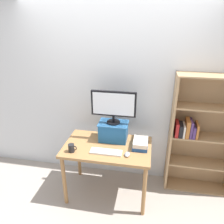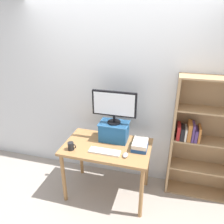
{
  "view_description": "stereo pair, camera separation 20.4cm",
  "coord_description": "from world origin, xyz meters",
  "px_view_note": "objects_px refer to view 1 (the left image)",
  "views": [
    {
      "loc": [
        0.5,
        -2.34,
        2.32
      ],
      "look_at": [
        0.05,
        0.07,
        1.23
      ],
      "focal_mm": 35.0,
      "sensor_mm": 36.0,
      "label": 1
    },
    {
      "loc": [
        0.7,
        -2.3,
        2.32
      ],
      "look_at": [
        0.05,
        0.07,
        1.23
      ],
      "focal_mm": 35.0,
      "sensor_mm": 36.0,
      "label": 2
    }
  ],
  "objects_px": {
    "keyboard": "(106,152)",
    "coffee_mug": "(72,148)",
    "riser_box": "(113,131)",
    "computer_monitor": "(113,105)",
    "computer_mouse": "(127,154)",
    "desk": "(107,152)",
    "bookshelf_unit": "(202,135)",
    "book_stack": "(140,144)"
  },
  "relations": [
    {
      "from": "computer_monitor",
      "to": "computer_mouse",
      "type": "xyz_separation_m",
      "value": [
        0.23,
        -0.34,
        -0.48
      ]
    },
    {
      "from": "computer_monitor",
      "to": "book_stack",
      "type": "distance_m",
      "value": 0.59
    },
    {
      "from": "bookshelf_unit",
      "to": "book_stack",
      "type": "bearing_deg",
      "value": -157.99
    },
    {
      "from": "riser_box",
      "to": "computer_monitor",
      "type": "xyz_separation_m",
      "value": [
        -0.0,
        -0.0,
        0.37
      ]
    },
    {
      "from": "keyboard",
      "to": "computer_mouse",
      "type": "distance_m",
      "value": 0.26
    },
    {
      "from": "computer_monitor",
      "to": "coffee_mug",
      "type": "bearing_deg",
      "value": -140.03
    },
    {
      "from": "keyboard",
      "to": "bookshelf_unit",
      "type": "bearing_deg",
      "value": 23.55
    },
    {
      "from": "computer_monitor",
      "to": "book_stack",
      "type": "bearing_deg",
      "value": -18.46
    },
    {
      "from": "bookshelf_unit",
      "to": "riser_box",
      "type": "height_order",
      "value": "bookshelf_unit"
    },
    {
      "from": "computer_mouse",
      "to": "bookshelf_unit",
      "type": "bearing_deg",
      "value": 29.67
    },
    {
      "from": "desk",
      "to": "computer_mouse",
      "type": "xyz_separation_m",
      "value": [
        0.28,
        -0.17,
        0.12
      ]
    },
    {
      "from": "bookshelf_unit",
      "to": "riser_box",
      "type": "bearing_deg",
      "value": -170.5
    },
    {
      "from": "bookshelf_unit",
      "to": "computer_monitor",
      "type": "bearing_deg",
      "value": -170.43
    },
    {
      "from": "coffee_mug",
      "to": "riser_box",
      "type": "bearing_deg",
      "value": 40.08
    },
    {
      "from": "desk",
      "to": "keyboard",
      "type": "bearing_deg",
      "value": -84.27
    },
    {
      "from": "riser_box",
      "to": "keyboard",
      "type": "xyz_separation_m",
      "value": [
        -0.03,
        -0.33,
        -0.12
      ]
    },
    {
      "from": "bookshelf_unit",
      "to": "computer_monitor",
      "type": "height_order",
      "value": "bookshelf_unit"
    },
    {
      "from": "desk",
      "to": "bookshelf_unit",
      "type": "distance_m",
      "value": 1.28
    },
    {
      "from": "bookshelf_unit",
      "to": "keyboard",
      "type": "xyz_separation_m",
      "value": [
        -1.2,
        -0.52,
        -0.07
      ]
    },
    {
      "from": "desk",
      "to": "coffee_mug",
      "type": "xyz_separation_m",
      "value": [
        -0.41,
        -0.21,
        0.15
      ]
    },
    {
      "from": "keyboard",
      "to": "coffee_mug",
      "type": "bearing_deg",
      "value": -172.56
    },
    {
      "from": "book_stack",
      "to": "keyboard",
      "type": "bearing_deg",
      "value": -153.52
    },
    {
      "from": "desk",
      "to": "book_stack",
      "type": "relative_size",
      "value": 4.37
    },
    {
      "from": "bookshelf_unit",
      "to": "coffee_mug",
      "type": "bearing_deg",
      "value": -160.38
    },
    {
      "from": "computer_mouse",
      "to": "coffee_mug",
      "type": "bearing_deg",
      "value": -176.28
    },
    {
      "from": "riser_box",
      "to": "computer_mouse",
      "type": "relative_size",
      "value": 3.72
    },
    {
      "from": "riser_box",
      "to": "computer_mouse",
      "type": "bearing_deg",
      "value": -55.71
    },
    {
      "from": "computer_monitor",
      "to": "coffee_mug",
      "type": "distance_m",
      "value": 0.74
    },
    {
      "from": "keyboard",
      "to": "computer_mouse",
      "type": "relative_size",
      "value": 3.75
    },
    {
      "from": "riser_box",
      "to": "coffee_mug",
      "type": "relative_size",
      "value": 3.57
    },
    {
      "from": "keyboard",
      "to": "coffee_mug",
      "type": "relative_size",
      "value": 3.6
    },
    {
      "from": "riser_box",
      "to": "bookshelf_unit",
      "type": "bearing_deg",
      "value": 9.5
    },
    {
      "from": "bookshelf_unit",
      "to": "coffee_mug",
      "type": "height_order",
      "value": "bookshelf_unit"
    },
    {
      "from": "riser_box",
      "to": "coffee_mug",
      "type": "xyz_separation_m",
      "value": [
        -0.45,
        -0.38,
        -0.08
      ]
    },
    {
      "from": "desk",
      "to": "bookshelf_unit",
      "type": "relative_size",
      "value": 0.67
    },
    {
      "from": "riser_box",
      "to": "keyboard",
      "type": "bearing_deg",
      "value": -95.68
    },
    {
      "from": "desk",
      "to": "computer_monitor",
      "type": "distance_m",
      "value": 0.63
    },
    {
      "from": "desk",
      "to": "computer_monitor",
      "type": "height_order",
      "value": "computer_monitor"
    },
    {
      "from": "bookshelf_unit",
      "to": "keyboard",
      "type": "relative_size",
      "value": 4.3
    },
    {
      "from": "book_stack",
      "to": "computer_monitor",
      "type": "bearing_deg",
      "value": 161.54
    },
    {
      "from": "computer_monitor",
      "to": "book_stack",
      "type": "xyz_separation_m",
      "value": [
        0.37,
        -0.12,
        -0.45
      ]
    },
    {
      "from": "desk",
      "to": "bookshelf_unit",
      "type": "bearing_deg",
      "value": 16.83
    }
  ]
}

